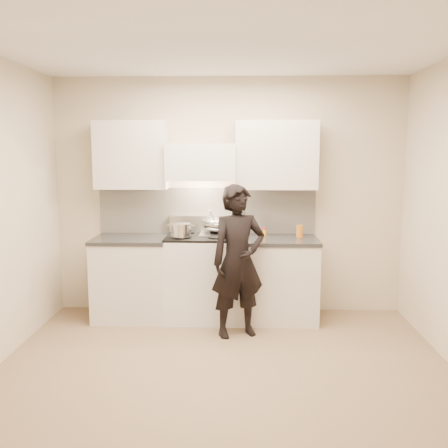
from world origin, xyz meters
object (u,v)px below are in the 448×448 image
object	(u,v)px
wok	(218,224)
person	(238,261)
utensil_crock	(241,226)
counter_right	(275,279)
stove	(201,277)

from	to	relation	value
wok	person	world-z (taller)	person
wok	utensil_crock	bearing A→B (deg)	5.61
wok	utensil_crock	xyz separation A→B (m)	(0.27, 0.03, -0.03)
counter_right	utensil_crock	bearing A→B (deg)	157.38
counter_right	person	world-z (taller)	person
utensil_crock	stove	bearing A→B (deg)	-160.64
utensil_crock	counter_right	bearing A→B (deg)	-22.62
stove	person	xyz separation A→B (m)	(0.42, -0.51, 0.30)
wok	person	xyz separation A→B (m)	(0.23, -0.65, -0.28)
wok	person	distance (m)	0.74
counter_right	person	bearing A→B (deg)	-128.89
counter_right	wok	bearing A→B (deg)	168.52
utensil_crock	wok	bearing A→B (deg)	-174.39
counter_right	wok	size ratio (longest dim) A/B	2.09
counter_right	person	xyz separation A→B (m)	(-0.41, -0.51, 0.31)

